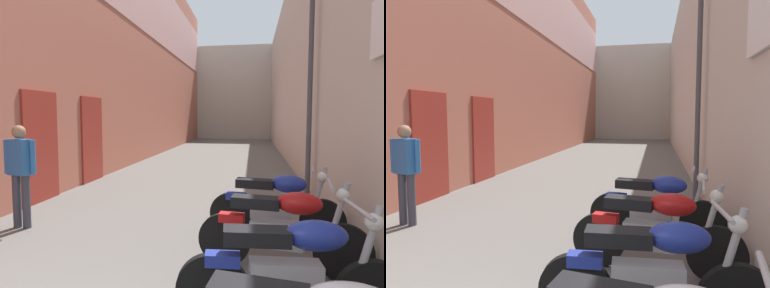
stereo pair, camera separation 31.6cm
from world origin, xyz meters
The scene contains 9 objects.
ground_plane centered at (0.00, 10.58, 0.00)m, with size 41.16×41.16×0.00m, color #66635E.
building_left centered at (-2.91, 12.53, 4.45)m, with size 0.45×25.16×8.82m.
building_right centered at (2.92, 12.58, 3.41)m, with size 0.45×25.16×6.83m.
building_far_end centered at (0.00, 26.16, 3.46)m, with size 8.44×2.00×6.91m, color beige.
motorcycle_second centered at (1.78, 2.17, 0.50)m, with size 1.85×0.58×1.04m.
motorcycle_third centered at (1.78, 3.20, 0.50)m, with size 1.84×0.58×1.04m.
motorcycle_fourth centered at (1.78, 4.26, 0.50)m, with size 1.84×0.58×1.04m.
pedestrian_mid_alley centered at (-2.01, 4.05, 0.92)m, with size 0.52×0.28×1.57m.
street_lamp centered at (2.47, 6.68, 2.52)m, with size 0.79×0.18×4.26m.
Camera 2 is at (1.76, -0.47, 1.71)m, focal length 31.94 mm.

